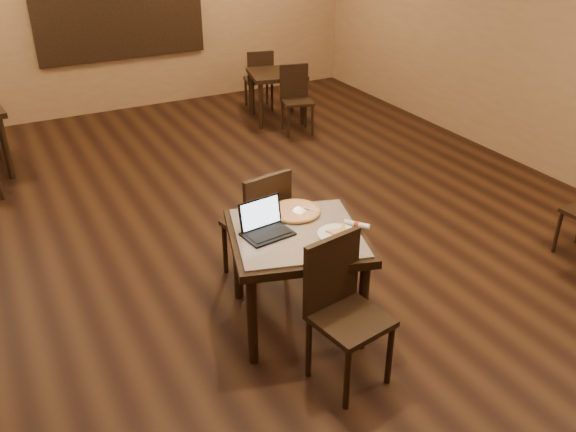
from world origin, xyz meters
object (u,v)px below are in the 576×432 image
chair_main_far (261,221)px  other_table_a_chair_near (296,95)px  pizza_pan (295,213)px  other_table_a (277,80)px  laptop (264,224)px  tiled_table (297,244)px  other_table_a_chair_far (259,77)px  chair_main_near (342,303)px

chair_main_far → other_table_a_chair_near: 3.55m
pizza_pan → other_table_a: (1.82, 3.86, -0.21)m
laptop → other_table_a_chair_near: 4.11m
other_table_a_chair_near → tiled_table: bearing=-105.0°
chair_main_far → other_table_a_chair_far: chair_main_far is taller
pizza_pan → other_table_a_chair_near: (1.84, 3.35, -0.28)m
other_table_a_chair_near → laptop: bearing=-108.2°
chair_main_near → pizza_pan: 0.89m
chair_main_near → chair_main_far: (0.03, 1.23, -0.01)m
pizza_pan → other_table_a_chair_near: 3.83m
chair_main_far → other_table_a_chair_near: (1.94, 2.97, -0.06)m
chair_main_near → other_table_a: chair_main_near is taller
tiled_table → laptop: (-0.20, 0.10, 0.16)m
chair_main_far → other_table_a_chair_far: 4.42m
other_table_a → laptop: bearing=-104.6°
chair_main_far → laptop: (-0.21, -0.51, 0.27)m
other_table_a → other_table_a_chair_far: size_ratio=1.00×
other_table_a_chair_near → pizza_pan: bearing=-105.2°
tiled_table → other_table_a_chair_near: (1.96, 3.59, -0.17)m
other_table_a_chair_near → chair_main_far: bearing=-109.6°
other_table_a_chair_near → other_table_a_chair_far: bearing=105.6°
chair_main_far → other_table_a: size_ratio=1.13×
tiled_table → pizza_pan: bearing=80.0°
pizza_pan → other_table_a_chair_far: size_ratio=0.38×
pizza_pan → other_table_a: 4.27m
tiled_table → chair_main_near: 0.62m
chair_main_far → laptop: size_ratio=2.77×
other_table_a_chair_far → pizza_pan: bearing=81.2°
pizza_pan → tiled_table: bearing=-116.6°
chair_main_far → tiled_table: bearing=79.6°
chair_main_near → pizza_pan: bearing=71.5°
chair_main_far → other_table_a: bearing=-128.1°
tiled_table → other_table_a_chair_near: bearing=78.0°
other_table_a → other_table_a_chair_near: other_table_a_chair_near is taller
tiled_table → other_table_a_chair_far: bearing=83.9°
tiled_table → other_table_a_chair_far: size_ratio=1.32×
laptop → pizza_pan: bearing=16.6°
chair_main_far → other_table_a_chair_far: size_ratio=1.12×
tiled_table → laptop: bearing=169.5°
laptop → other_table_a: bearing=55.1°
laptop → other_table_a_chair_far: (2.12, 4.50, -0.33)m
chair_main_near → pizza_pan: chair_main_near is taller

